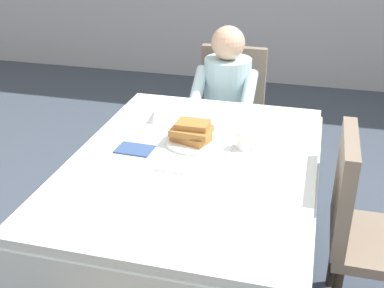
{
  "coord_description": "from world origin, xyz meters",
  "views": [
    {
      "loc": [
        0.5,
        -1.93,
        1.79
      ],
      "look_at": [
        -0.02,
        0.05,
        0.79
      ],
      "focal_mm": 46.22,
      "sensor_mm": 36.0,
      "label": 1
    }
  ],
  "objects": [
    {
      "name": "plate_breakfast",
      "position": [
        -0.04,
        0.16,
        0.75
      ],
      "size": [
        0.28,
        0.28,
        0.02
      ],
      "primitive_type": "cylinder",
      "color": "white",
      "rests_on": "dining_table_main"
    },
    {
      "name": "fork_left_of_plate",
      "position": [
        -0.23,
        0.14,
        0.74
      ],
      "size": [
        0.02,
        0.18,
        0.0
      ],
      "primitive_type": "cube",
      "rotation": [
        0.0,
        0.0,
        1.54
      ],
      "color": "silver",
      "rests_on": "dining_table_main"
    },
    {
      "name": "cup_coffee",
      "position": [
        0.21,
        0.17,
        0.78
      ],
      "size": [
        0.11,
        0.08,
        0.08
      ],
      "color": "white",
      "rests_on": "dining_table_main"
    },
    {
      "name": "napkin_folded",
      "position": [
        -0.29,
        0.02,
        0.74
      ],
      "size": [
        0.17,
        0.13,
        0.01
      ],
      "primitive_type": "cube",
      "rotation": [
        0.0,
        0.0,
        -0.04
      ],
      "color": "#334C7F",
      "rests_on": "dining_table_main"
    },
    {
      "name": "chair_diner",
      "position": [
        -0.05,
        1.17,
        0.53
      ],
      "size": [
        0.44,
        0.45,
        0.93
      ],
      "rotation": [
        0.0,
        0.0,
        3.14
      ],
      "color": "#7A6B5B",
      "rests_on": "ground"
    },
    {
      "name": "spoon_near_edge",
      "position": [
        -0.07,
        -0.15,
        0.74
      ],
      "size": [
        0.15,
        0.02,
        0.0
      ],
      "primitive_type": "cube",
      "rotation": [
        0.0,
        0.0,
        -0.06
      ],
      "color": "silver",
      "rests_on": "dining_table_main"
    },
    {
      "name": "knife_right_of_plate",
      "position": [
        0.15,
        0.14,
        0.74
      ],
      "size": [
        0.02,
        0.2,
        0.0
      ],
      "primitive_type": "cube",
      "rotation": [
        0.0,
        0.0,
        1.52
      ],
      "color": "silver",
      "rests_on": "dining_table_main"
    },
    {
      "name": "chair_right_side",
      "position": [
        0.77,
        0.0,
        0.53
      ],
      "size": [
        0.45,
        0.44,
        0.93
      ],
      "rotation": [
        0.0,
        0.0,
        -1.57
      ],
      "color": "#7A6B5B",
      "rests_on": "ground"
    },
    {
      "name": "ground_plane",
      "position": [
        0.0,
        0.0,
        0.0
      ],
      "size": [
        14.0,
        14.0,
        0.0
      ],
      "primitive_type": "plane",
      "color": "#3D4756"
    },
    {
      "name": "diner_person",
      "position": [
        -0.05,
        1.01,
        0.67
      ],
      "size": [
        0.4,
        0.43,
        1.12
      ],
      "rotation": [
        0.0,
        0.0,
        3.14
      ],
      "color": "silver",
      "rests_on": "ground"
    },
    {
      "name": "syrup_pitcher",
      "position": [
        -0.31,
        0.35,
        0.78
      ],
      "size": [
        0.08,
        0.08,
        0.07
      ],
      "color": "silver",
      "rests_on": "dining_table_main"
    },
    {
      "name": "breakfast_stack",
      "position": [
        -0.05,
        0.16,
        0.8
      ],
      "size": [
        0.2,
        0.17,
        0.09
      ],
      "color": "#A36B33",
      "rests_on": "plate_breakfast"
    },
    {
      "name": "dining_table_main",
      "position": [
        0.0,
        0.0,
        0.65
      ],
      "size": [
        1.12,
        1.52,
        0.74
      ],
      "color": "silver",
      "rests_on": "ground"
    }
  ]
}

